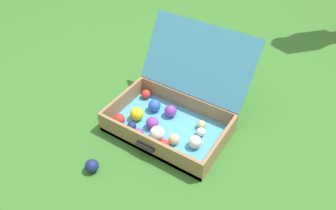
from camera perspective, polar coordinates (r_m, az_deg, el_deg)
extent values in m
plane|color=#336B28|center=(1.89, -0.26, -3.21)|extent=(16.00, 16.00, 0.00)
cube|color=#4799C6|center=(1.84, 0.00, -4.29)|extent=(0.67, 0.42, 0.03)
cube|color=olive|center=(1.95, -8.04, 0.50)|extent=(0.02, 0.42, 0.13)
cube|color=olive|center=(1.71, 9.28, -7.20)|extent=(0.02, 0.42, 0.13)
cube|color=olive|center=(1.69, -3.72, -7.17)|extent=(0.63, 0.02, 0.13)
cube|color=olive|center=(1.93, 3.23, 0.42)|extent=(0.63, 0.02, 0.13)
cube|color=#4799C6|center=(1.87, 5.33, 8.13)|extent=(0.67, 0.23, 0.37)
cube|color=black|center=(1.67, -4.15, -7.45)|extent=(0.11, 0.02, 0.02)
sphere|color=purple|center=(1.88, 0.38, -1.05)|extent=(0.07, 0.07, 0.07)
sphere|color=red|center=(1.85, -8.78, -2.54)|extent=(0.07, 0.07, 0.07)
sphere|color=purple|center=(1.81, -2.86, -3.26)|extent=(0.07, 0.07, 0.07)
sphere|color=red|center=(1.71, -0.73, -7.02)|extent=(0.06, 0.06, 0.06)
sphere|color=red|center=(2.01, -3.98, 1.95)|extent=(0.06, 0.06, 0.06)
sphere|color=white|center=(1.78, 5.93, -4.82)|extent=(0.05, 0.05, 0.05)
sphere|color=#D1B784|center=(1.73, 1.09, -6.15)|extent=(0.06, 0.06, 0.06)
sphere|color=blue|center=(1.91, -2.45, -0.09)|extent=(0.08, 0.08, 0.08)
sphere|color=white|center=(1.74, -1.96, -5.08)|extent=(0.08, 0.08, 0.08)
sphere|color=white|center=(1.71, 4.90, -6.63)|extent=(0.07, 0.07, 0.07)
sphere|color=#D1B784|center=(1.82, 6.02, -3.49)|extent=(0.05, 0.05, 0.05)
sphere|color=yellow|center=(1.86, -5.62, -1.59)|extent=(0.08, 0.08, 0.08)
sphere|color=navy|center=(1.81, -6.55, -3.82)|extent=(0.05, 0.05, 0.05)
sphere|color=purple|center=(1.78, -5.22, -4.93)|extent=(0.05, 0.05, 0.05)
sphere|color=navy|center=(1.68, -13.51, -10.59)|extent=(0.07, 0.07, 0.07)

